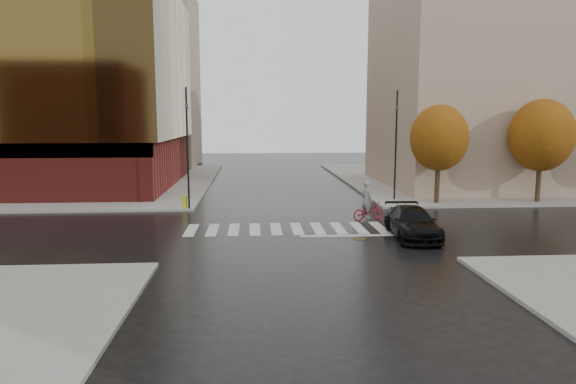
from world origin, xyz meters
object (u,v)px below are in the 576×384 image
(traffic_light_nw, at_px, (187,140))
(fire_hydrant, at_px, (185,201))
(traffic_light_ne, at_px, (396,138))
(cyclist, at_px, (368,207))
(sedan, at_px, (412,223))

(traffic_light_nw, xyz_separation_m, fire_hydrant, (-0.28, 0.20, -3.85))
(traffic_light_ne, relative_size, fire_hydrant, 9.17)
(traffic_light_nw, bearing_deg, cyclist, 79.82)
(cyclist, bearing_deg, traffic_light_ne, -49.81)
(traffic_light_ne, bearing_deg, fire_hydrant, -5.59)
(sedan, relative_size, cyclist, 2.17)
(traffic_light_ne, height_order, fire_hydrant, traffic_light_ne)
(sedan, distance_m, traffic_light_nw, 14.74)
(sedan, bearing_deg, traffic_light_ne, 81.77)
(sedan, bearing_deg, traffic_light_nw, 148.29)
(cyclist, height_order, traffic_light_ne, traffic_light_ne)
(sedan, height_order, traffic_light_ne, traffic_light_ne)
(cyclist, xyz_separation_m, traffic_light_nw, (-10.51, 3.80, 3.66))
(sedan, xyz_separation_m, traffic_light_nw, (-11.74, 8.10, 3.72))
(traffic_light_nw, height_order, fire_hydrant, traffic_light_nw)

